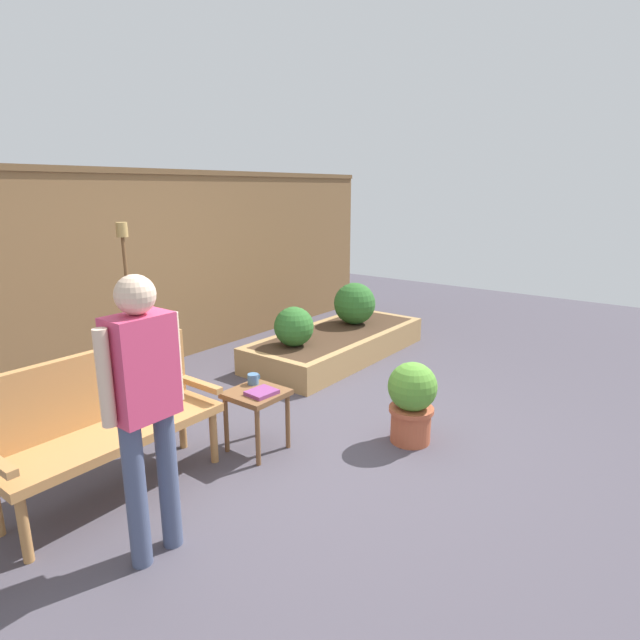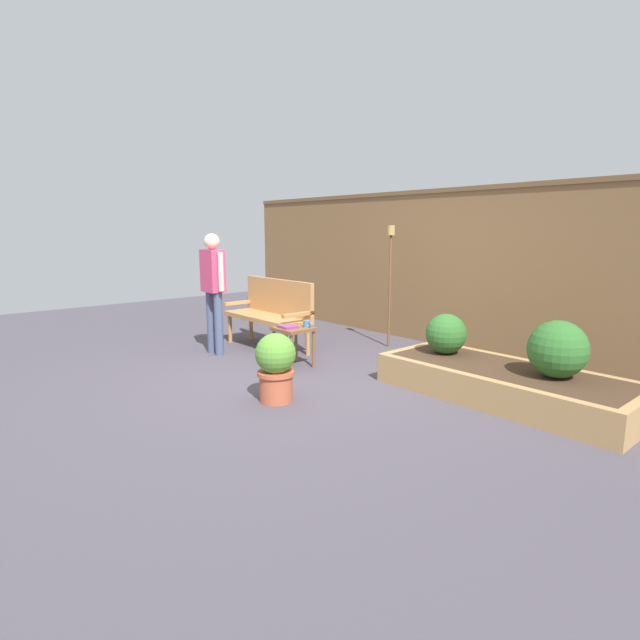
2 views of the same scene
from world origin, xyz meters
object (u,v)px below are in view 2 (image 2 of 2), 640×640
at_px(potted_boxwood, 276,365).
at_px(shrub_far_corner, 558,349).
at_px(side_table, 294,334).
at_px(shrub_near_bench, 446,334).
at_px(cup_on_table, 307,324).
at_px(garden_bench, 272,309).
at_px(person_by_bench, 213,283).
at_px(tiki_torch, 390,264).
at_px(book_on_table, 288,327).

bearing_deg(potted_boxwood, shrub_far_corner, 43.79).
distance_m(side_table, shrub_near_bench, 1.74).
bearing_deg(cup_on_table, garden_bench, 165.54).
bearing_deg(cup_on_table, shrub_near_bench, 28.73).
bearing_deg(shrub_far_corner, cup_on_table, -163.42).
bearing_deg(person_by_bench, potted_boxwood, -13.81).
height_order(garden_bench, tiki_torch, tiki_torch).
height_order(shrub_near_bench, shrub_far_corner, shrub_far_corner).
distance_m(book_on_table, person_by_bench, 1.28).
xyz_separation_m(book_on_table, person_by_bench, (-1.16, -0.30, 0.44)).
bearing_deg(cup_on_table, tiki_torch, 92.16).
distance_m(cup_on_table, tiki_torch, 1.65).
bearing_deg(potted_boxwood, tiki_torch, 107.53).
distance_m(garden_bench, person_by_bench, 0.89).
xyz_separation_m(cup_on_table, shrub_near_bench, (1.40, 0.77, -0.01)).
distance_m(garden_bench, side_table, 1.08).
relative_size(tiki_torch, person_by_bench, 1.07).
bearing_deg(tiki_torch, person_by_bench, -121.10).
bearing_deg(book_on_table, potted_boxwood, -39.02).
relative_size(book_on_table, shrub_near_bench, 0.48).
xyz_separation_m(garden_bench, cup_on_table, (1.08, -0.28, -0.02)).
distance_m(side_table, cup_on_table, 0.20).
height_order(potted_boxwood, tiki_torch, tiki_torch).
relative_size(book_on_table, tiki_torch, 0.12).
bearing_deg(side_table, person_by_bench, -162.33).
bearing_deg(side_table, cup_on_table, 51.86).
relative_size(book_on_table, person_by_bench, 0.13).
bearing_deg(person_by_bench, cup_on_table, 21.33).
bearing_deg(shrub_far_corner, side_table, -161.59).
bearing_deg(book_on_table, person_by_bench, -161.22).
xyz_separation_m(shrub_near_bench, tiki_torch, (-1.46, 0.76, 0.63)).
xyz_separation_m(book_on_table, shrub_far_corner, (2.69, 0.96, 0.07)).
xyz_separation_m(side_table, tiki_torch, (0.04, 1.65, 0.75)).
height_order(shrub_far_corner, person_by_bench, person_by_bench).
height_order(garden_bench, potted_boxwood, garden_bench).
bearing_deg(garden_bench, book_on_table, -26.06).
relative_size(potted_boxwood, shrub_near_bench, 1.53).
height_order(shrub_far_corner, tiki_torch, tiki_torch).
distance_m(side_table, book_on_table, 0.12).
relative_size(cup_on_table, book_on_table, 0.58).
bearing_deg(shrub_near_bench, person_by_bench, -154.69).
bearing_deg(tiki_torch, garden_bench, -129.48).
bearing_deg(side_table, book_on_table, -102.39).
relative_size(garden_bench, shrub_far_corner, 2.77).
distance_m(shrub_far_corner, tiki_torch, 2.80).
bearing_deg(potted_boxwood, side_table, 133.73).
bearing_deg(potted_boxwood, book_on_table, 136.79).
bearing_deg(shrub_far_corner, potted_boxwood, -136.21).
bearing_deg(potted_boxwood, cup_on_table, 126.59).
distance_m(side_table, potted_boxwood, 1.21).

